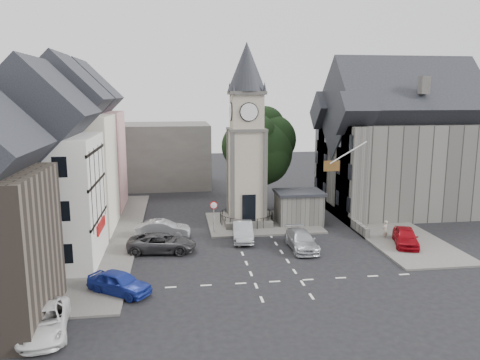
{
  "coord_description": "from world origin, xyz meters",
  "views": [
    {
      "loc": [
        -6.26,
        -33.16,
        11.88
      ],
      "look_at": [
        -1.0,
        5.0,
        4.71
      ],
      "focal_mm": 35.0,
      "sensor_mm": 36.0,
      "label": 1
    }
  ],
  "objects": [
    {
      "name": "road_markings",
      "position": [
        0.0,
        -5.5,
        0.01
      ],
      "size": [
        20.0,
        8.0,
        0.01
      ],
      "primitive_type": "cube",
      "color": "silver",
      "rests_on": "ground"
    },
    {
      "name": "pedestrian",
      "position": [
        10.68,
        2.0,
        0.78
      ],
      "size": [
        0.68,
        0.65,
        1.57
      ],
      "primitive_type": "imported",
      "rotation": [
        0.0,
        0.0,
        3.81
      ],
      "color": "#B5AA95",
      "rests_on": "ground"
    },
    {
      "name": "terrace_tudor",
      "position": [
        -15.5,
        0.0,
        6.19
      ],
      "size": [
        8.1,
        7.6,
        12.0
      ],
      "color": "silver",
      "rests_on": "ground"
    },
    {
      "name": "car_west_silver",
      "position": [
        -7.5,
        4.9,
        0.74
      ],
      "size": [
        4.6,
        1.99,
        1.47
      ],
      "primitive_type": "imported",
      "rotation": [
        0.0,
        0.0,
        1.47
      ],
      "color": "#9B9EA3",
      "rests_on": "ground"
    },
    {
      "name": "warning_sign_post",
      "position": [
        -3.2,
        5.43,
        2.03
      ],
      "size": [
        0.7,
        0.19,
        2.85
      ],
      "color": "black",
      "rests_on": "ground"
    },
    {
      "name": "ground",
      "position": [
        0.0,
        0.0,
        0.0
      ],
      "size": [
        120.0,
        120.0,
        0.0
      ],
      "primitive_type": "plane",
      "color": "black",
      "rests_on": "ground"
    },
    {
      "name": "van_sw_white",
      "position": [
        -13.0,
        -10.41,
        0.68
      ],
      "size": [
        2.98,
        5.19,
        1.36
      ],
      "primitive_type": "imported",
      "rotation": [
        0.0,
        0.0,
        0.15
      ],
      "color": "white",
      "rests_on": "ground"
    },
    {
      "name": "flagpole",
      "position": [
        8.0,
        4.0,
        7.0
      ],
      "size": [
        3.68,
        0.1,
        2.74
      ],
      "color": "white",
      "rests_on": "ground"
    },
    {
      "name": "pavement_east",
      "position": [
        12.0,
        8.0,
        0.07
      ],
      "size": [
        6.0,
        26.0,
        0.14
      ],
      "primitive_type": "cube",
      "color": "#595651",
      "rests_on": "ground"
    },
    {
      "name": "clock_tower",
      "position": [
        0.0,
        7.99,
        8.12
      ],
      "size": [
        4.86,
        4.86,
        16.25
      ],
      "color": "#4C4944",
      "rests_on": "ground"
    },
    {
      "name": "town_tree",
      "position": [
        2.0,
        13.0,
        6.97
      ],
      "size": [
        7.2,
        7.2,
        10.8
      ],
      "color": "black",
      "rests_on": "ground"
    },
    {
      "name": "backdrop_west",
      "position": [
        -12.0,
        28.0,
        4.0
      ],
      "size": [
        20.0,
        10.0,
        8.0
      ],
      "primitive_type": "cube",
      "color": "#4C4944",
      "rests_on": "ground"
    },
    {
      "name": "car_island_east",
      "position": [
        3.18,
        0.5,
        0.69
      ],
      "size": [
        1.96,
        4.75,
        1.38
      ],
      "primitive_type": "imported",
      "rotation": [
        0.0,
        0.0,
        -0.01
      ],
      "color": "#B3B5BB",
      "rests_on": "ground"
    },
    {
      "name": "east_boundary_wall",
      "position": [
        9.2,
        10.0,
        0.45
      ],
      "size": [
        0.4,
        16.0,
        0.9
      ],
      "primitive_type": "cube",
      "color": "#55534E",
      "rests_on": "ground"
    },
    {
      "name": "car_island_silver",
      "position": [
        -1.0,
        3.4,
        0.75
      ],
      "size": [
        1.97,
        4.65,
        1.49
      ],
      "primitive_type": "imported",
      "rotation": [
        0.0,
        0.0,
        -0.09
      ],
      "color": "#909498",
      "rests_on": "ground"
    },
    {
      "name": "central_island",
      "position": [
        1.5,
        8.0,
        0.08
      ],
      "size": [
        10.0,
        8.0,
        0.16
      ],
      "primitive_type": "cube",
      "color": "#595651",
      "rests_on": "ground"
    },
    {
      "name": "car_east_red",
      "position": [
        11.5,
        0.09,
        0.73
      ],
      "size": [
        3.05,
        4.62,
        1.46
      ],
      "primitive_type": "imported",
      "rotation": [
        0.0,
        0.0,
        -0.34
      ],
      "color": "#9D0813",
      "rests_on": "ground"
    },
    {
      "name": "east_building",
      "position": [
        15.59,
        11.0,
        6.26
      ],
      "size": [
        14.4,
        11.4,
        12.6
      ],
      "color": "#55534E",
      "rests_on": "ground"
    },
    {
      "name": "car_west_blue",
      "position": [
        -9.83,
        -6.0,
        0.7
      ],
      "size": [
        4.31,
        3.68,
        1.39
      ],
      "primitive_type": "imported",
      "rotation": [
        0.0,
        0.0,
        0.97
      ],
      "color": "#1C309A",
      "rests_on": "ground"
    },
    {
      "name": "terrace_cream",
      "position": [
        -15.5,
        8.0,
        6.58
      ],
      "size": [
        8.1,
        7.6,
        12.8
      ],
      "color": "#F1E5CA",
      "rests_on": "ground"
    },
    {
      "name": "car_west_grey",
      "position": [
        -7.5,
        1.26,
        0.72
      ],
      "size": [
        5.36,
        2.87,
        1.43
      ],
      "primitive_type": "imported",
      "rotation": [
        0.0,
        0.0,
        1.47
      ],
      "color": "#333235",
      "rests_on": "ground"
    },
    {
      "name": "terrace_pink",
      "position": [
        -15.5,
        16.0,
        6.58
      ],
      "size": [
        8.1,
        7.6,
        12.8
      ],
      "color": "#CF938E",
      "rests_on": "ground"
    },
    {
      "name": "stone_shelter",
      "position": [
        4.8,
        7.5,
        1.55
      ],
      "size": [
        4.3,
        3.3,
        3.08
      ],
      "color": "#55534E",
      "rests_on": "ground"
    },
    {
      "name": "pavement_west",
      "position": [
        -12.5,
        6.0,
        0.07
      ],
      "size": [
        6.0,
        30.0,
        0.14
      ],
      "primitive_type": "cube",
      "color": "#595651",
      "rests_on": "ground"
    }
  ]
}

